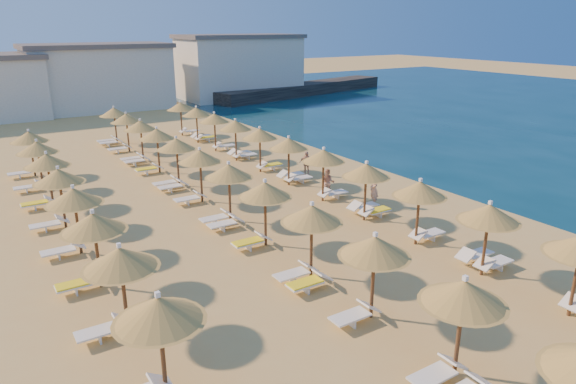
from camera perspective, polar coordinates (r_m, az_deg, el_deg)
ground at (r=23.07m, az=5.44°, el=-5.66°), size 220.00×220.00×0.00m
jetty at (r=73.06m, az=1.80°, el=11.39°), size 30.09×10.98×1.50m
hotel_blocks at (r=63.77m, az=-17.86°, el=12.25°), size 47.10×9.42×8.10m
parasol_row_east at (r=29.08m, az=1.94°, el=4.66°), size 2.37×40.71×3.05m
parasol_row_west at (r=26.39m, az=-8.27°, el=3.08°), size 2.37×40.71×3.05m
parasol_row_inland at (r=24.50m, az=-23.45°, el=0.56°), size 2.37×26.77×3.05m
loungers at (r=27.19m, az=-6.17°, el=-1.17°), size 15.86×38.98×0.66m
beachgoer_c at (r=33.01m, az=2.04°, el=3.21°), size 0.85×0.98×1.58m
beachgoer_a at (r=27.69m, az=9.55°, el=0.33°), size 0.68×0.80×1.88m
beachgoer_b at (r=29.00m, az=4.45°, el=1.04°), size 0.96×0.95×1.57m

